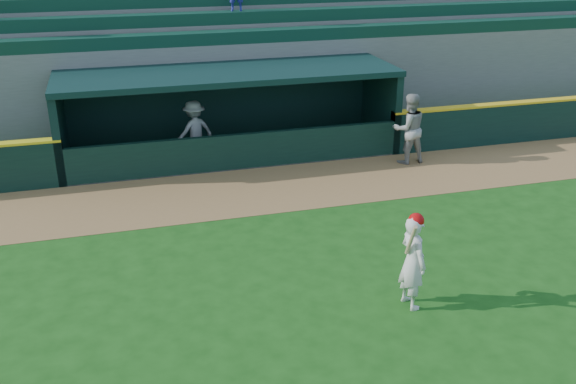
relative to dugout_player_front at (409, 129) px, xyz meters
name	(u,v)px	position (x,y,z in m)	size (l,w,h in m)	color
ground	(311,290)	(-4.63, -5.77, -0.98)	(120.00, 120.00, 0.00)	#174812
warning_track	(253,190)	(-4.63, -0.87, -0.98)	(40.00, 3.00, 0.01)	olive
dugout_player_front	(409,129)	(0.00, 0.00, 0.00)	(0.96, 0.74, 1.97)	#969691
dugout_player_inside	(195,131)	(-5.67, 1.84, -0.13)	(1.10, 0.63, 1.70)	#ACACA6
dugout	(228,107)	(-4.63, 2.24, 0.37)	(9.40, 2.80, 2.46)	slate
stands	(201,44)	(-4.65, 6.80, 1.41)	(34.50, 6.25, 7.07)	slate
batter_at_plate	(413,260)	(-3.12, -6.71, -0.09)	(0.53, 0.82, 1.79)	silver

